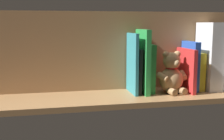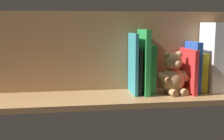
{
  "view_description": "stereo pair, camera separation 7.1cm",
  "coord_description": "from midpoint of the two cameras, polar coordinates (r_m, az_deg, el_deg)",
  "views": [
    {
      "loc": [
        24.13,
        115.07,
        28.94
      ],
      "look_at": [
        0.0,
        0.0,
        10.5
      ],
      "focal_mm": 47.33,
      "sensor_mm": 36.0,
      "label": 1
    },
    {
      "loc": [
        17.16,
        116.32,
        28.94
      ],
      "look_at": [
        0.0,
        0.0,
        10.5
      ],
      "focal_mm": 47.33,
      "sensor_mm": 36.0,
      "label": 2
    }
  ],
  "objects": [
    {
      "name": "book_6",
      "position": [
        1.25,
        3.12,
        -0.11
      ],
      "size": [
        1.73,
        13.2,
        18.74
      ],
      "primitive_type": "cube",
      "rotation": [
        0.0,
        -0.02,
        0.0
      ],
      "color": "black",
      "rests_on": "ground_plane"
    },
    {
      "name": "book_7",
      "position": [
        1.23,
        2.31,
        1.28
      ],
      "size": [
        1.27,
        14.58,
        25.14
      ],
      "primitive_type": "cube",
      "color": "teal",
      "rests_on": "ground_plane"
    },
    {
      "name": "shelf_back_panel",
      "position": [
        1.29,
        -2.61,
        3.66
      ],
      "size": [
        114.84,
        1.5,
        34.27
      ],
      "primitive_type": "cube",
      "color": "#9C6F46",
      "rests_on": "ground_plane"
    },
    {
      "name": "book_2",
      "position": [
        1.33,
        13.39,
        0.79
      ],
      "size": [
        2.47,
        13.49,
        21.36
      ],
      "primitive_type": "cube",
      "color": "blue",
      "rests_on": "ground_plane"
    },
    {
      "name": "book_1",
      "position": [
        1.36,
        14.51,
        -0.15
      ],
      "size": [
        2.84,
        12.07,
        16.52
      ],
      "primitive_type": "cube",
      "color": "yellow",
      "rests_on": "ground_plane"
    },
    {
      "name": "book_4",
      "position": [
        1.27,
        5.43,
        0.37
      ],
      "size": [
        2.81,
        12.39,
        20.42
      ],
      "primitive_type": "cube",
      "rotation": [
        0.0,
        -0.01,
        0.0
      ],
      "color": "green",
      "rests_on": "ground_plane"
    },
    {
      "name": "book_3",
      "position": [
        1.31,
        12.61,
        0.02
      ],
      "size": [
        1.63,
        17.1,
        18.48
      ],
      "primitive_type": "cube",
      "color": "red",
      "rests_on": "ground_plane"
    },
    {
      "name": "ground_plane",
      "position": [
        1.21,
        -1.68,
        -5.43
      ],
      "size": [
        114.84,
        27.22,
        2.2
      ],
      "primitive_type": "cube",
      "color": "#A87A4C"
    },
    {
      "name": "teddy_bear",
      "position": [
        1.26,
        9.88,
        -0.86
      ],
      "size": [
        14.07,
        12.76,
        17.71
      ],
      "rotation": [
        0.0,
        0.0,
        0.21
      ],
      "color": "tan",
      "rests_on": "ground_plane"
    },
    {
      "name": "book_0",
      "position": [
        1.38,
        18.71,
        1.28
      ],
      "size": [
        2.27,
        15.7,
        23.39
      ],
      "primitive_type": "cube",
      "rotation": [
        0.0,
        -0.01,
        0.0
      ],
      "color": "silver",
      "rests_on": "ground_plane"
    },
    {
      "name": "dictionary_thick_white",
      "position": [
        1.36,
        16.88,
        2.55
      ],
      "size": [
        6.38,
        14.54,
        29.54
      ],
      "primitive_type": "cube",
      "color": "white",
      "rests_on": "ground_plane"
    },
    {
      "name": "book_5",
      "position": [
        1.24,
        4.33,
        1.66
      ],
      "size": [
        2.0,
        15.5,
        26.69
      ],
      "primitive_type": "cube",
      "color": "green",
      "rests_on": "ground_plane"
    }
  ]
}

